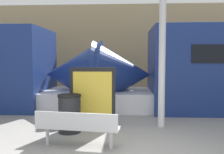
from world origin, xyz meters
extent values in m
cube|color=tan|center=(0.00, 9.92, 2.50)|extent=(56.00, 0.20, 5.00)
cone|color=navy|center=(-0.19, 5.22, 1.32)|extent=(2.20, 2.63, 2.63)
cube|color=silver|center=(0.02, 5.22, 0.35)|extent=(1.98, 2.46, 0.70)
cone|color=navy|center=(-2.08, 5.22, 1.32)|extent=(2.20, 2.63, 2.63)
cube|color=silver|center=(-2.29, 5.22, 0.35)|extent=(1.98, 2.46, 0.70)
cube|color=silver|center=(-1.08, 0.88, 0.44)|extent=(1.87, 0.67, 0.04)
cube|color=silver|center=(-1.11, 0.68, 0.63)|extent=(1.82, 0.27, 0.34)
cylinder|color=silver|center=(-1.81, 0.98, 0.21)|extent=(0.07, 0.07, 0.42)
cylinder|color=silver|center=(-0.36, 0.79, 0.21)|extent=(0.07, 0.07, 0.42)
cylinder|color=black|center=(-1.52, 1.94, 0.47)|extent=(0.58, 0.58, 0.94)
cylinder|color=black|center=(-1.52, 1.94, 0.97)|extent=(0.61, 0.61, 0.06)
cube|color=black|center=(-0.98, 2.46, 0.85)|extent=(1.28, 0.06, 1.70)
cube|color=gold|center=(-0.98, 2.42, 0.94)|extent=(1.09, 0.01, 1.29)
cylinder|color=silver|center=(0.97, 2.64, 1.93)|extent=(0.19, 0.19, 3.87)
camera|label=1|loc=(-0.04, -4.45, 1.95)|focal=40.00mm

